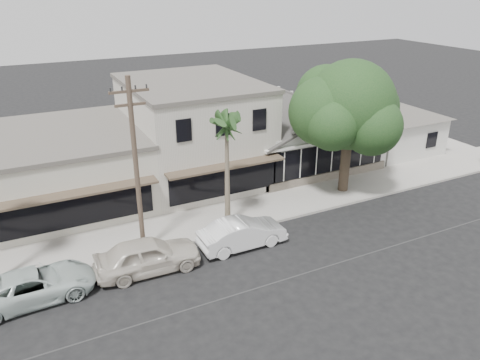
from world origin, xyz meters
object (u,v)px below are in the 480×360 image
utility_pole (136,165)px  car_1 (242,233)px  car_0 (148,255)px  car_2 (34,285)px  shade_tree (347,107)px

utility_pole → car_1: size_ratio=1.94×
utility_pole → car_0: bearing=-98.0°
utility_pole → car_0: size_ratio=1.81×
car_1 → car_2: bearing=89.3°
car_0 → car_1: car_0 is taller
utility_pole → car_1: bearing=-19.3°
utility_pole → shade_tree: bearing=7.2°
car_1 → car_0: bearing=89.8°
shade_tree → car_2: bearing=-170.1°
car_2 → shade_tree: shade_tree is taller
car_1 → shade_tree: (8.89, 3.39, 4.87)m
utility_pole → car_1: utility_pole is taller
shade_tree → car_0: bearing=-166.3°
car_2 → car_0: bearing=-93.7°
car_0 → utility_pole: bearing=-6.0°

